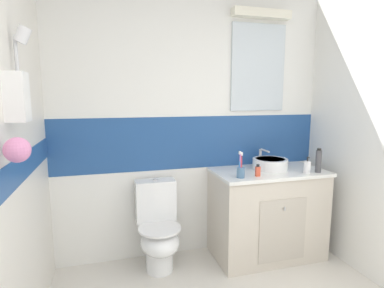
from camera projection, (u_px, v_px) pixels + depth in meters
name	position (u px, v px, depth m)	size (l,w,h in m)	color
wall_back_tiled	(193.00, 125.00, 2.97)	(3.20, 0.20, 2.50)	white
vanity_cabinet	(267.00, 213.00, 2.96)	(1.04, 0.59, 0.85)	beige
sink_basin	(270.00, 164.00, 2.92)	(0.33, 0.37, 0.17)	white
toilet	(158.00, 229.00, 2.72)	(0.37, 0.50, 0.80)	white
toothbrush_cup	(241.00, 171.00, 2.61)	(0.07, 0.07, 0.23)	#4C7299
soap_dispenser	(307.00, 167.00, 2.78)	(0.06, 0.06, 0.15)	white
perfume_flask_small	(258.00, 171.00, 2.66)	(0.04, 0.03, 0.11)	#D84C33
shampoo_bottle_tall	(318.00, 161.00, 2.79)	(0.05, 0.05, 0.22)	#4C4C51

